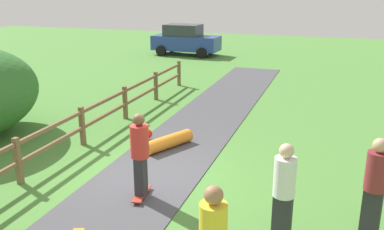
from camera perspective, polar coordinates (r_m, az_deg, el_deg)
ground_plane at (r=10.11m, az=-5.77°, el=-8.18°), size 60.00×60.00×0.00m
asphalt_path at (r=10.11m, az=-5.77°, el=-8.13°), size 2.40×28.00×0.02m
wooden_fence at (r=11.13m, az=-18.18°, el=-2.85°), size 0.12×18.12×1.10m
skater_riding at (r=8.75m, az=-7.02°, el=-4.90°), size 0.43×0.82×1.84m
skater_fallen at (r=11.67m, az=-3.42°, el=-3.51°), size 1.43×1.54×0.36m
bystander_maroon at (r=8.15m, az=23.44°, el=-8.26°), size 0.47×0.47×1.82m
bystander_white at (r=7.50m, az=12.28°, el=-9.53°), size 0.43×0.43×1.79m
parked_car_blue at (r=27.22m, az=-0.91°, el=10.08°), size 4.25×2.10×1.92m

